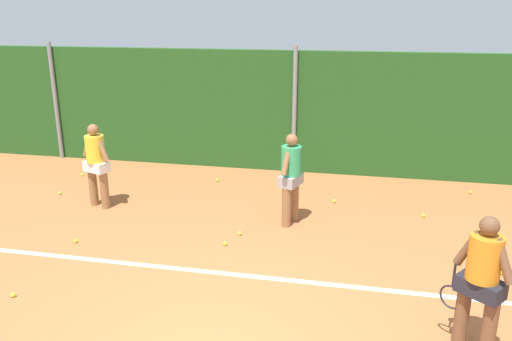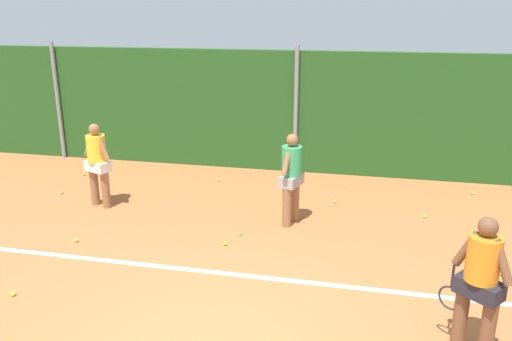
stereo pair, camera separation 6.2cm
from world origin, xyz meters
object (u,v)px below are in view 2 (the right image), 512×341
Objects in this scene: player_midcourt at (292,174)px; tennis_ball_0 at (61,192)px; tennis_ball_5 at (84,174)px; tennis_ball_10 at (13,294)px; player_foreground_near at (480,279)px; tennis_ball_12 at (240,233)px; tennis_ball_1 at (425,216)px; player_backcourt_far at (97,161)px; tennis_ball_2 at (76,240)px; tennis_ball_3 at (335,201)px; tennis_ball_7 at (93,187)px; tennis_ball_8 at (473,193)px; tennis_ball_4 at (218,180)px; tennis_ball_9 at (225,244)px; tennis_ball_11 at (502,273)px.

player_midcourt reaches higher than tennis_ball_0.
tennis_ball_5 is 1.00× the size of tennis_ball_10.
tennis_ball_12 is at bearing 1.85° from player_foreground_near.
player_backcourt_far is at bearing -173.41° from tennis_ball_1.
tennis_ball_0 is 7.13m from tennis_ball_1.
tennis_ball_3 is at bearing 33.65° from tennis_ball_2.
tennis_ball_7 is at bearing 105.39° from tennis_ball_10.
tennis_ball_7 and tennis_ball_10 have the same top height.
tennis_ball_12 is at bearing -15.82° from tennis_ball_0.
tennis_ball_0 is 4.20m from tennis_ball_12.
tennis_ball_8 is at bearing -142.18° from player_backcourt_far.
tennis_ball_10 is (-5.54, -3.89, 0.00)m from tennis_ball_1.
tennis_ball_0 is 1.00× the size of tennis_ball_12.
player_foreground_near reaches higher than tennis_ball_10.
tennis_ball_10 is at bearing -144.91° from tennis_ball_1.
player_backcourt_far is 6.10m from tennis_ball_1.
tennis_ball_3 is 1.00× the size of tennis_ball_4.
tennis_ball_7 is (-6.66, 0.17, 0.00)m from tennis_ball_1.
tennis_ball_0 and tennis_ball_9 have the same top height.
tennis_ball_9 is 3.09m from tennis_ball_10.
tennis_ball_5 is (-7.31, 0.91, 0.00)m from tennis_ball_1.
tennis_ball_4 is at bearing 75.29° from tennis_ball_10.
player_midcourt is at bearing 24.76° from tennis_ball_2.
player_midcourt is 24.42× the size of tennis_ball_4.
tennis_ball_10 is at bearing -134.83° from tennis_ball_12.
tennis_ball_3 is (3.98, 2.65, 0.00)m from tennis_ball_2.
tennis_ball_0 is at bearing -177.78° from tennis_ball_1.
tennis_ball_7 is 1.00× the size of tennis_ball_12.
tennis_ball_10 is at bearing -74.61° from tennis_ball_7.
tennis_ball_8 is 1.00× the size of tennis_ball_12.
tennis_ball_11 is at bearing -11.79° from tennis_ball_0.
player_backcourt_far is (-6.12, 3.13, 0.01)m from player_foreground_near.
tennis_ball_2 is 1.00× the size of tennis_ball_8.
tennis_ball_8 and tennis_ball_11 have the same top height.
tennis_ball_4 is (-1.88, 1.90, -0.87)m from player_midcourt.
player_backcourt_far is 3.35m from tennis_ball_10.
player_backcourt_far is 24.29× the size of tennis_ball_9.
tennis_ball_4 is at bearing 108.19° from tennis_ball_9.
tennis_ball_9 is at bearing 178.74° from tennis_ball_11.
player_foreground_near reaches higher than tennis_ball_5.
tennis_ball_1 is at bearing 29.90° from tennis_ball_9.
tennis_ball_11 is at bearing -43.23° from tennis_ball_3.
tennis_ball_1 is 1.00× the size of tennis_ball_12.
tennis_ball_0 is 0.64m from tennis_ball_7.
tennis_ball_0 is 1.00× the size of tennis_ball_8.
tennis_ball_9 is at bearing 9.32° from tennis_ball_2.
tennis_ball_8 is (0.95, 5.29, -0.86)m from player_foreground_near.
tennis_ball_3 is at bearing -14.11° from player_midcourt.
tennis_ball_3 is at bearing 136.77° from tennis_ball_11.
tennis_ball_7 is (-6.78, 4.00, -0.86)m from player_foreground_near.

